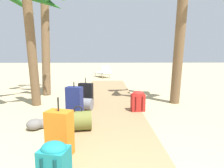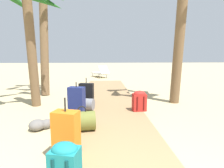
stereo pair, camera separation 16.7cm
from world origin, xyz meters
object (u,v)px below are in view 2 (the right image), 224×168
suitcase_orange (66,134)px  duffel_bag_olive (82,121)px  lounge_chair (100,72)px  duffel_bag_grey (82,104)px  backpack_red (139,100)px  backpack_teal (65,165)px  palm_tree_far_left (43,4)px  palm_tree_near_left (26,6)px  suitcase_navy (77,103)px  suitcase_black (86,94)px

suitcase_orange → duffel_bag_olive: suitcase_orange is taller
suitcase_orange → lounge_chair: size_ratio=0.52×
duffel_bag_grey → backpack_red: bearing=-7.2°
backpack_teal → palm_tree_far_left: (-1.70, 5.37, 2.94)m
palm_tree_near_left → lounge_chair: 7.66m
backpack_red → suitcase_navy: suitcase_navy is taller
palm_tree_far_left → palm_tree_near_left: 1.89m
duffel_bag_olive → duffel_bag_grey: 1.37m
suitcase_orange → duffel_bag_grey: size_ratio=1.24×
lounge_chair → suitcase_orange: bearing=-92.5°
suitcase_black → suitcase_orange: (-0.06, -2.81, 0.02)m
suitcase_navy → suitcase_orange: bearing=-87.8°
backpack_teal → palm_tree_near_left: (-1.62, 3.54, 2.43)m
lounge_chair → backpack_teal: bearing=-91.7°
suitcase_navy → palm_tree_far_left: (-1.53, 3.11, 2.85)m
backpack_teal → palm_tree_near_left: 4.59m
suitcase_black → palm_tree_far_left: size_ratio=0.18×
palm_tree_near_left → backpack_teal: bearing=-65.5°
suitcase_orange → palm_tree_far_left: bearing=108.7°
duffel_bag_olive → palm_tree_far_left: size_ratio=0.12×
palm_tree_far_left → backpack_red: bearing=-40.8°
backpack_red → duffel_bag_grey: (-1.47, 0.19, -0.12)m
suitcase_black → palm_tree_near_left: (-1.57, 0.06, 2.40)m
suitcase_black → duffel_bag_olive: size_ratio=1.44×
duffel_bag_olive → lounge_chair: lounge_chair is taller
suitcase_orange → duffel_bag_olive: size_ratio=1.58×
backpack_teal → palm_tree_far_left: palm_tree_far_left is taller
duffel_bag_olive → palm_tree_near_left: (-1.64, 1.99, 2.52)m
backpack_teal → palm_tree_near_left: bearing=114.5°
palm_tree_near_left → palm_tree_far_left: bearing=92.7°
duffel_bag_grey → palm_tree_near_left: palm_tree_near_left is taller
palm_tree_far_left → suitcase_navy: bearing=-63.7°
backpack_teal → lounge_chair: size_ratio=0.32×
suitcase_black → backpack_red: (1.39, -0.75, -0.03)m
backpack_teal → suitcase_navy: suitcase_navy is taller
suitcase_black → suitcase_navy: suitcase_navy is taller
suitcase_black → suitcase_navy: (-0.12, -1.22, 0.05)m
lounge_chair → palm_tree_far_left: bearing=-111.3°
palm_tree_near_left → duffel_bag_olive: bearing=-50.6°
suitcase_black → palm_tree_near_left: 2.87m
suitcase_orange → backpack_red: suitcase_orange is taller
duffel_bag_olive → backpack_teal: bearing=-90.7°
suitcase_navy → suitcase_black: bearing=84.4°
palm_tree_near_left → suitcase_navy: bearing=-41.5°
suitcase_navy → lounge_chair: size_ratio=0.50×
palm_tree_near_left → lounge_chair: size_ratio=2.18×
backpack_red → lounge_chair: size_ratio=0.32×
suitcase_black → lounge_chair: (0.37, 7.06, -0.05)m
duffel_bag_olive → backpack_red: 1.78m
palm_tree_far_left → lounge_chair: palm_tree_far_left is taller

